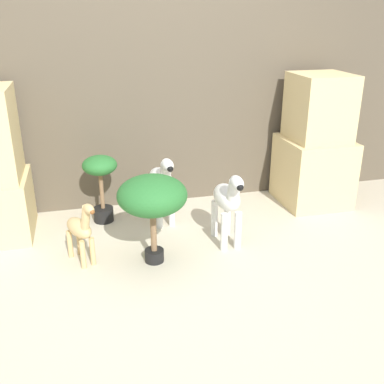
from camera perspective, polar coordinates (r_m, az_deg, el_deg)
ground_plane at (r=3.13m, az=-0.21°, el=-9.79°), size 14.00×14.00×0.00m
wall_back at (r=3.93m, az=-4.78°, el=13.99°), size 6.40×0.08×2.20m
rock_pillar_right at (r=4.14m, az=15.39°, el=5.54°), size 0.57×0.59×1.16m
zebra_right at (r=3.30m, az=4.58°, el=-1.14°), size 0.18×0.46×0.60m
zebra_left at (r=3.65m, az=-3.87°, el=1.18°), size 0.21×0.47×0.60m
giraffe_figurine at (r=3.18m, az=-13.96°, el=-4.62°), size 0.24×0.38×0.50m
potted_palm_front at (r=3.72m, az=-11.54°, el=1.97°), size 0.28×0.28×0.57m
potted_palm_back at (r=3.01m, az=-5.07°, el=-0.67°), size 0.47×0.47×0.64m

